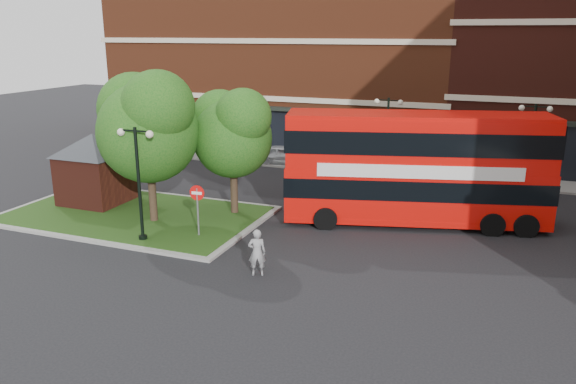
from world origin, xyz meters
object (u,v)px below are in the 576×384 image
at_px(woman, 257,252).
at_px(car_white, 407,170).
at_px(bus, 416,161).
at_px(car_silver, 285,155).

relative_size(woman, car_white, 0.42).
relative_size(bus, car_silver, 3.10).
bearing_deg(bus, car_silver, 123.33).
relative_size(woman, car_silver, 0.46).
xyz_separation_m(bus, car_silver, (-10.11, 9.01, -2.32)).
distance_m(woman, car_white, 15.86).
bearing_deg(bus, car_white, 86.94).
height_order(woman, car_silver, woman).
relative_size(bus, woman, 6.78).
xyz_separation_m(woman, car_white, (2.82, 15.61, -0.20)).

